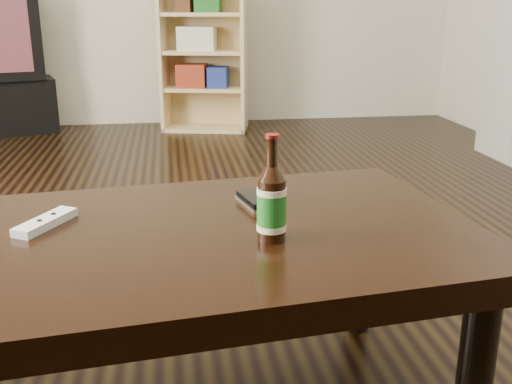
{
  "coord_description": "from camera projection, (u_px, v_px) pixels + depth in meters",
  "views": [
    {
      "loc": [
        0.3,
        -1.65,
        0.88
      ],
      "look_at": [
        0.45,
        -0.59,
        0.54
      ],
      "focal_mm": 42.0,
      "sensor_mm": 36.0,
      "label": 1
    }
  ],
  "objects": [
    {
      "name": "floor",
      "position": [
        77.0,
        315.0,
        1.78
      ],
      "size": [
        5.0,
        6.0,
        0.01
      ],
      "primitive_type": "cube",
      "color": "black",
      "rests_on": "ground"
    },
    {
      "name": "bookshelf",
      "position": [
        203.0,
        49.0,
        4.22
      ],
      "size": [
        0.64,
        0.4,
        1.11
      ],
      "rotation": [
        0.0,
        0.0,
        -0.22
      ],
      "color": "tan",
      "rests_on": "floor"
    },
    {
      "name": "coffee_table",
      "position": [
        185.0,
        259.0,
        1.22
      ],
      "size": [
        1.26,
        0.82,
        0.45
      ],
      "rotation": [
        0.0,
        0.0,
        0.11
      ],
      "color": "black",
      "rests_on": "floor"
    },
    {
      "name": "beer_bottle",
      "position": [
        272.0,
        204.0,
        1.14
      ],
      "size": [
        0.06,
        0.06,
        0.21
      ],
      "rotation": [
        0.0,
        0.0,
        0.12
      ],
      "color": "black",
      "rests_on": "coffee_table"
    },
    {
      "name": "phone",
      "position": [
        257.0,
        201.0,
        1.36
      ],
      "size": [
        0.09,
        0.13,
        0.02
      ],
      "rotation": [
        0.0,
        0.0,
        0.24
      ],
      "color": "silver",
      "rests_on": "coffee_table"
    },
    {
      "name": "remote",
      "position": [
        46.0,
        222.0,
        1.23
      ],
      "size": [
        0.11,
        0.16,
        0.02
      ],
      "rotation": [
        0.0,
        0.0,
        -0.51
      ],
      "color": "#BBBBBD",
      "rests_on": "coffee_table"
    }
  ]
}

